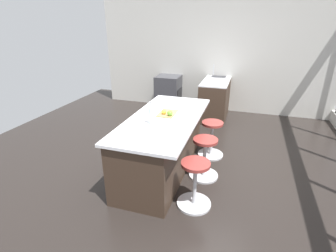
% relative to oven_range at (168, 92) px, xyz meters
% --- Properties ---
extents(ground_plane, '(7.78, 7.78, 0.00)m').
position_rel_oven_range_xyz_m(ground_plane, '(2.64, 1.06, -0.43)').
color(ground_plane, black).
extents(interior_partition_left, '(0.12, 5.84, 2.77)m').
position_rel_oven_range_xyz_m(interior_partition_left, '(-0.35, 1.06, 0.95)').
color(interior_partition_left, beige).
rests_on(interior_partition_left, ground_plane).
extents(sink_cabinet, '(1.82, 0.60, 1.18)m').
position_rel_oven_range_xyz_m(sink_cabinet, '(-0.00, 1.26, 0.02)').
color(sink_cabinet, '#38281E').
rests_on(sink_cabinet, ground_plane).
extents(oven_range, '(0.60, 0.61, 0.87)m').
position_rel_oven_range_xyz_m(oven_range, '(0.00, 0.00, 0.00)').
color(oven_range, '#38383D').
rests_on(oven_range, ground_plane).
extents(kitchen_island, '(2.16, 0.97, 0.89)m').
position_rel_oven_range_xyz_m(kitchen_island, '(2.93, 0.82, 0.02)').
color(kitchen_island, '#38281E').
rests_on(kitchen_island, ground_plane).
extents(stool_by_window, '(0.44, 0.44, 0.63)m').
position_rel_oven_range_xyz_m(stool_by_window, '(2.25, 1.49, -0.14)').
color(stool_by_window, '#B7B7BC').
rests_on(stool_by_window, ground_plane).
extents(stool_middle, '(0.44, 0.44, 0.63)m').
position_rel_oven_range_xyz_m(stool_middle, '(2.93, 1.49, -0.14)').
color(stool_middle, '#B7B7BC').
rests_on(stool_middle, ground_plane).
extents(stool_near_camera, '(0.44, 0.44, 0.63)m').
position_rel_oven_range_xyz_m(stool_near_camera, '(3.61, 1.49, -0.14)').
color(stool_near_camera, '#B7B7BC').
rests_on(stool_near_camera, ground_plane).
extents(cutting_board, '(0.36, 0.24, 0.02)m').
position_rel_oven_range_xyz_m(cutting_board, '(2.79, 0.87, 0.47)').
color(cutting_board, tan).
rests_on(cutting_board, kitchen_island).
extents(apple_yellow, '(0.07, 0.07, 0.07)m').
position_rel_oven_range_xyz_m(apple_yellow, '(2.87, 0.83, 0.51)').
color(apple_yellow, gold).
rests_on(apple_yellow, cutting_board).
extents(apple_green, '(0.08, 0.08, 0.08)m').
position_rel_oven_range_xyz_m(apple_green, '(2.90, 0.94, 0.52)').
color(apple_green, '#609E2D').
rests_on(apple_green, cutting_board).
extents(water_bottle, '(0.06, 0.06, 0.31)m').
position_rel_oven_range_xyz_m(water_bottle, '(3.22, 0.77, 0.58)').
color(water_bottle, silver).
rests_on(water_bottle, kitchen_island).
extents(fruit_bowl, '(0.22, 0.22, 0.07)m').
position_rel_oven_range_xyz_m(fruit_bowl, '(2.25, 0.84, 0.50)').
color(fruit_bowl, silver).
rests_on(fruit_bowl, kitchen_island).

